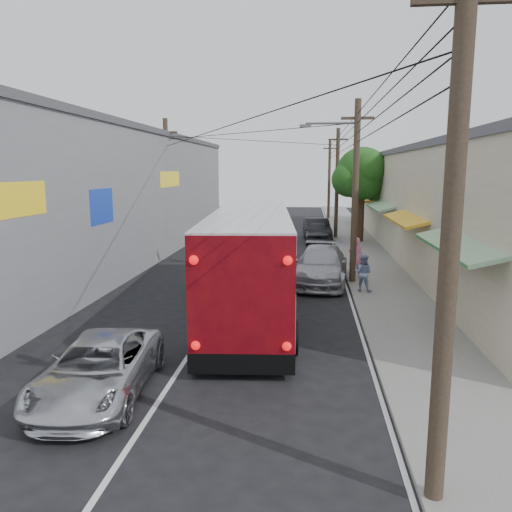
% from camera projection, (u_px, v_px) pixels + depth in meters
% --- Properties ---
extents(ground, '(120.00, 120.00, 0.00)m').
position_uv_depth(ground, '(146.00, 420.00, 10.15)').
color(ground, black).
rests_on(ground, ground).
extents(sidewalk, '(3.00, 80.00, 0.12)m').
position_uv_depth(sidewalk, '(365.00, 256.00, 29.05)').
color(sidewalk, slate).
rests_on(sidewalk, ground).
extents(building_right, '(7.09, 40.00, 6.25)m').
position_uv_depth(building_right, '(439.00, 202.00, 30.01)').
color(building_right, beige).
rests_on(building_right, ground).
extents(building_left, '(7.20, 36.00, 7.25)m').
position_uv_depth(building_left, '(100.00, 195.00, 28.05)').
color(building_left, gray).
rests_on(building_left, ground).
extents(utility_poles, '(11.80, 45.28, 8.00)m').
position_uv_depth(utility_poles, '(308.00, 186.00, 29.03)').
color(utility_poles, '#473828').
rests_on(utility_poles, ground).
extents(street_tree, '(4.40, 4.00, 6.60)m').
position_uv_depth(street_tree, '(363.00, 175.00, 34.12)').
color(street_tree, '#3F2B19').
rests_on(street_tree, ground).
extents(coach_bus, '(3.65, 12.67, 3.60)m').
position_uv_depth(coach_bus, '(251.00, 259.00, 17.87)').
color(coach_bus, silver).
rests_on(coach_bus, ground).
extents(jeepney, '(2.47, 4.77, 1.28)m').
position_uv_depth(jeepney, '(99.00, 369.00, 11.16)').
color(jeepney, silver).
rests_on(jeepney, ground).
extents(parked_suv, '(2.76, 5.75, 1.61)m').
position_uv_depth(parked_suv, '(321.00, 265.00, 22.35)').
color(parked_suv, '#A3A2AA').
rests_on(parked_suv, ground).
extents(parked_car_mid, '(1.81, 4.28, 1.45)m').
position_uv_depth(parked_car_mid, '(317.00, 232.00, 35.10)').
color(parked_car_mid, '#29292F').
rests_on(parked_car_mid, ground).
extents(parked_car_far, '(2.16, 4.91, 1.57)m').
position_uv_depth(parked_car_far, '(317.00, 230.00, 36.07)').
color(parked_car_far, black).
rests_on(parked_car_far, ground).
extents(pedestrian_near, '(0.77, 0.60, 1.88)m').
position_uv_depth(pedestrian_near, '(356.00, 258.00, 22.87)').
color(pedestrian_near, pink).
rests_on(pedestrian_near, sidewalk).
extents(pedestrian_far, '(0.90, 0.80, 1.53)m').
position_uv_depth(pedestrian_far, '(363.00, 273.00, 20.37)').
color(pedestrian_far, '#8495C0').
rests_on(pedestrian_far, sidewalk).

